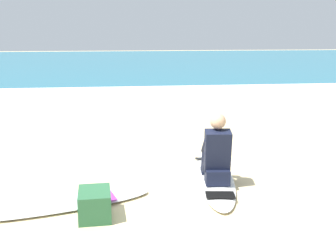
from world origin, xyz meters
The scene contains 7 objects.
ground_plane centered at (0.00, 0.00, 0.00)m, with size 80.00×80.00×0.00m, color beige.
sea centered at (0.00, 22.76, 0.05)m, with size 80.00×28.00×0.10m, color teal.
breaking_foam centered at (0.00, 9.06, 0.06)m, with size 80.00×0.90×0.11m, color white.
surfboard_main centered at (1.05, -0.02, 0.04)m, with size 0.86×2.59×0.08m.
surfer_seated centered at (1.00, -0.31, 0.44)m, with size 0.41×0.73×0.95m.
surfboard_spare_near centered at (-1.09, -0.79, 0.04)m, with size 2.41×1.13×0.08m.
beach_bag centered at (-0.60, -1.12, 0.16)m, with size 0.36×0.48×0.32m, color #285B38.
Camera 1 is at (-0.31, -5.61, 2.08)m, focal length 44.63 mm.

